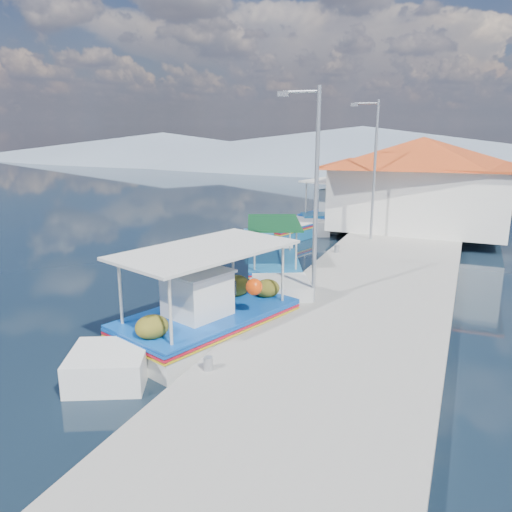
% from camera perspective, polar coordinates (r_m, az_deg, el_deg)
% --- Properties ---
extents(ground, '(160.00, 160.00, 0.00)m').
position_cam_1_polar(ground, '(15.50, -12.58, -6.75)').
color(ground, black).
rests_on(ground, ground).
extents(quay, '(5.00, 44.00, 0.50)m').
position_cam_1_polar(quay, '(18.65, 13.68, -2.35)').
color(quay, gray).
rests_on(quay, ground).
extents(bollards, '(0.20, 17.20, 0.30)m').
position_cam_1_polar(bollards, '(18.26, 6.86, -1.09)').
color(bollards, '#A5A8AD').
rests_on(bollards, quay).
extents(main_caique, '(4.18, 7.92, 2.76)m').
position_cam_1_polar(main_caique, '(13.62, -5.35, -7.07)').
color(main_caique, silver).
rests_on(main_caique, ground).
extents(caique_green_canopy, '(3.36, 5.63, 2.29)m').
position_cam_1_polar(caique_green_canopy, '(19.09, 2.09, -1.26)').
color(caique_green_canopy, silver).
rests_on(caique_green_canopy, ground).
extents(caique_blue_hull, '(3.19, 6.20, 1.16)m').
position_cam_1_polar(caique_blue_hull, '(25.66, 3.59, 2.76)').
color(caique_blue_hull, '#165688').
rests_on(caique_blue_hull, ground).
extents(caique_far, '(3.81, 7.95, 2.88)m').
position_cam_1_polar(caique_far, '(28.96, 9.11, 4.40)').
color(caique_far, silver).
rests_on(caique_far, ground).
extents(harbor_building, '(10.49, 10.49, 4.40)m').
position_cam_1_polar(harbor_building, '(26.94, 17.80, 7.96)').
color(harbor_building, silver).
rests_on(harbor_building, quay).
extents(lamp_post_near, '(1.21, 0.14, 6.00)m').
position_cam_1_polar(lamp_post_near, '(14.37, 6.36, 7.73)').
color(lamp_post_near, '#A5A8AD').
rests_on(lamp_post_near, quay).
extents(lamp_post_far, '(1.21, 0.14, 6.00)m').
position_cam_1_polar(lamp_post_far, '(23.11, 12.83, 10.00)').
color(lamp_post_far, '#A5A8AD').
rests_on(lamp_post_far, quay).
extents(mountain_ridge, '(171.40, 96.00, 5.50)m').
position_cam_1_polar(mountain_ridge, '(67.81, 21.39, 10.59)').
color(mountain_ridge, gray).
rests_on(mountain_ridge, ground).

